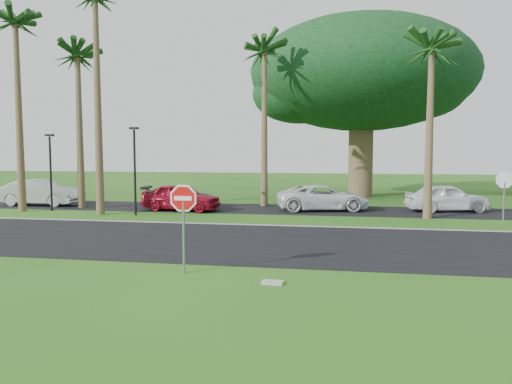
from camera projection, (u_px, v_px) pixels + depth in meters
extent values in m
plane|color=#215314|center=(198.00, 251.00, 16.98)|extent=(120.00, 120.00, 0.00)
cube|color=black|center=(213.00, 240.00, 18.94)|extent=(120.00, 8.00, 0.02)
cube|color=black|center=(260.00, 209.00, 29.23)|extent=(120.00, 5.00, 0.02)
cube|color=gray|center=(236.00, 224.00, 22.91)|extent=(120.00, 0.12, 0.06)
cylinder|color=gray|center=(184.00, 238.00, 13.86)|extent=(0.07, 0.07, 2.00)
cylinder|color=white|center=(183.00, 198.00, 13.77)|extent=(1.05, 0.02, 1.05)
cylinder|color=red|center=(183.00, 198.00, 13.77)|extent=(0.90, 0.02, 0.90)
cube|color=white|center=(183.00, 198.00, 13.77)|extent=(0.50, 0.02, 0.12)
cylinder|color=gray|center=(504.00, 204.00, 22.62)|extent=(0.07, 0.07, 2.00)
cylinder|color=white|center=(505.00, 180.00, 22.53)|extent=(1.05, 0.02, 1.05)
cylinder|color=red|center=(505.00, 180.00, 22.53)|extent=(0.90, 0.02, 0.90)
cube|color=white|center=(505.00, 180.00, 22.53)|extent=(0.50, 0.02, 0.12)
cone|color=brown|center=(19.00, 118.00, 27.67)|extent=(0.44, 0.44, 10.50)
cone|color=brown|center=(80.00, 132.00, 29.25)|extent=(0.44, 0.44, 9.00)
cone|color=brown|center=(98.00, 106.00, 26.25)|extent=(0.44, 0.44, 11.50)
cone|color=brown|center=(264.00, 129.00, 30.31)|extent=(0.44, 0.44, 9.50)
cone|color=brown|center=(429.00, 134.00, 24.84)|extent=(0.44, 0.44, 8.50)
cylinder|color=brown|center=(361.00, 156.00, 37.25)|extent=(1.80, 1.80, 6.00)
ellipsoid|color=black|center=(362.00, 75.00, 36.75)|extent=(16.50, 16.50, 8.25)
cylinder|color=black|center=(51.00, 174.00, 28.15)|extent=(0.12, 0.12, 4.20)
cube|color=black|center=(49.00, 135.00, 27.97)|extent=(0.45, 0.25, 0.12)
cylinder|color=black|center=(135.00, 173.00, 26.19)|extent=(0.12, 0.12, 4.50)
cube|color=black|center=(134.00, 128.00, 25.99)|extent=(0.45, 0.25, 0.12)
imported|color=silver|center=(40.00, 193.00, 30.89)|extent=(4.91, 1.83, 1.60)
imported|color=maroon|center=(181.00, 197.00, 28.28)|extent=(4.65, 2.29, 1.53)
imported|color=black|center=(180.00, 197.00, 29.99)|extent=(4.60, 2.21, 1.29)
imported|color=white|center=(323.00, 198.00, 28.35)|extent=(5.65, 3.59, 1.45)
imported|color=white|center=(447.00, 198.00, 27.87)|extent=(4.81, 2.75, 1.54)
cube|color=#AAA9A2|center=(272.00, 282.00, 12.82)|extent=(0.56, 0.37, 0.06)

